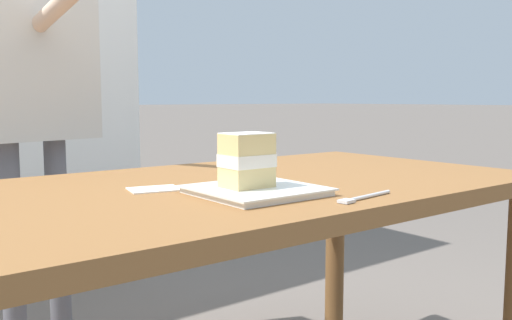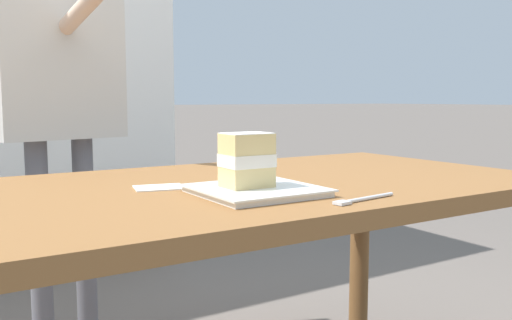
{
  "view_description": "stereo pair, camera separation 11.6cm",
  "coord_description": "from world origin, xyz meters",
  "px_view_note": "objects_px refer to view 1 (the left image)",
  "views": [
    {
      "loc": [
        -0.74,
        -1.07,
        0.91
      ],
      "look_at": [
        -0.03,
        -0.16,
        0.78
      ],
      "focal_mm": 38.55,
      "sensor_mm": 36.0,
      "label": 1
    },
    {
      "loc": [
        -0.64,
        -1.14,
        0.91
      ],
      "look_at": [
        -0.03,
        -0.16,
        0.78
      ],
      "focal_mm": 38.55,
      "sensor_mm": 36.0,
      "label": 2
    }
  ],
  "objects_px": {
    "patio_table": "(226,221)",
    "diner_person": "(28,62)",
    "dessert_fork": "(363,197)",
    "paper_napkin": "(154,189)",
    "dessert_plate": "(256,191)",
    "cake_slice": "(247,160)"
  },
  "relations": [
    {
      "from": "diner_person",
      "to": "dessert_plate",
      "type": "bearing_deg",
      "value": -78.18
    },
    {
      "from": "dessert_fork",
      "to": "diner_person",
      "type": "height_order",
      "value": "diner_person"
    },
    {
      "from": "cake_slice",
      "to": "diner_person",
      "type": "bearing_deg",
      "value": 100.97
    },
    {
      "from": "dessert_plate",
      "to": "paper_napkin",
      "type": "xyz_separation_m",
      "value": [
        -0.14,
        0.19,
        -0.01
      ]
    },
    {
      "from": "dessert_fork",
      "to": "cake_slice",
      "type": "bearing_deg",
      "value": 128.68
    },
    {
      "from": "patio_table",
      "to": "diner_person",
      "type": "distance_m",
      "value": 0.91
    },
    {
      "from": "dessert_plate",
      "to": "paper_napkin",
      "type": "height_order",
      "value": "dessert_plate"
    },
    {
      "from": "dessert_fork",
      "to": "paper_napkin",
      "type": "bearing_deg",
      "value": 127.48
    },
    {
      "from": "cake_slice",
      "to": "dessert_plate",
      "type": "bearing_deg",
      "value": -33.14
    },
    {
      "from": "patio_table",
      "to": "dessert_fork",
      "type": "xyz_separation_m",
      "value": [
        0.1,
        -0.34,
        0.09
      ]
    },
    {
      "from": "patio_table",
      "to": "dessert_plate",
      "type": "xyz_separation_m",
      "value": [
        -0.03,
        -0.16,
        0.1
      ]
    },
    {
      "from": "dessert_plate",
      "to": "cake_slice",
      "type": "distance_m",
      "value": 0.07
    },
    {
      "from": "patio_table",
      "to": "diner_person",
      "type": "bearing_deg",
      "value": 106.42
    },
    {
      "from": "patio_table",
      "to": "paper_napkin",
      "type": "distance_m",
      "value": 0.2
    },
    {
      "from": "dessert_fork",
      "to": "paper_napkin",
      "type": "xyz_separation_m",
      "value": [
        -0.28,
        0.36,
        -0.0
      ]
    },
    {
      "from": "diner_person",
      "to": "cake_slice",
      "type": "bearing_deg",
      "value": -79.03
    },
    {
      "from": "dessert_fork",
      "to": "diner_person",
      "type": "xyz_separation_m",
      "value": [
        -0.33,
        1.11,
        0.32
      ]
    },
    {
      "from": "dessert_plate",
      "to": "dessert_fork",
      "type": "relative_size",
      "value": 1.45
    },
    {
      "from": "dessert_plate",
      "to": "paper_napkin",
      "type": "distance_m",
      "value": 0.24
    },
    {
      "from": "dessert_plate",
      "to": "diner_person",
      "type": "height_order",
      "value": "diner_person"
    },
    {
      "from": "diner_person",
      "to": "paper_napkin",
      "type": "bearing_deg",
      "value": -86.06
    },
    {
      "from": "patio_table",
      "to": "dessert_plate",
      "type": "bearing_deg",
      "value": -101.42
    }
  ]
}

